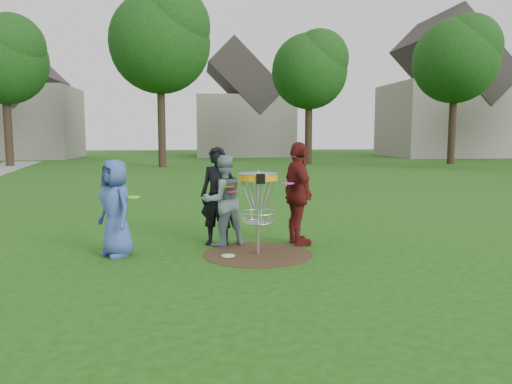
{
  "coord_description": "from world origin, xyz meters",
  "views": [
    {
      "loc": [
        -0.97,
        -7.99,
        2.0
      ],
      "look_at": [
        0.0,
        0.3,
        1.0
      ],
      "focal_mm": 35.0,
      "sensor_mm": 36.0,
      "label": 1
    }
  ],
  "objects": [
    {
      "name": "disc_golf_basket",
      "position": [
        0.0,
        -0.0,
        1.02
      ],
      "size": [
        0.66,
        0.67,
        1.38
      ],
      "color": "#9EA0A5",
      "rests_on": "ground"
    },
    {
      "name": "player_black",
      "position": [
        -0.63,
        0.76,
        0.88
      ],
      "size": [
        0.75,
        0.64,
        1.75
      ],
      "primitive_type": "imported",
      "rotation": [
        0.0,
        0.0,
        -0.4
      ],
      "color": "black",
      "rests_on": "ground"
    },
    {
      "name": "disc_on_grass",
      "position": [
        -0.5,
        -0.09,
        0.01
      ],
      "size": [
        0.22,
        0.22,
        0.02
      ],
      "primitive_type": "cylinder",
      "color": "white",
      "rests_on": "ground"
    },
    {
      "name": "player_blue",
      "position": [
        -2.29,
        0.17,
        0.79
      ],
      "size": [
        0.86,
        0.91,
        1.57
      ],
      "primitive_type": "imported",
      "rotation": [
        0.0,
        0.0,
        -0.92
      ],
      "color": "#384F9B",
      "rests_on": "ground"
    },
    {
      "name": "tree_row",
      "position": [
        0.44,
        20.67,
        6.21
      ],
      "size": [
        51.2,
        17.42,
        9.9
      ],
      "color": "#38281C",
      "rests_on": "ground"
    },
    {
      "name": "ground",
      "position": [
        0.0,
        0.0,
        0.0
      ],
      "size": [
        100.0,
        100.0,
        0.0
      ],
      "primitive_type": "plane",
      "color": "#19470F",
      "rests_on": "ground"
    },
    {
      "name": "held_discs",
      "position": [
        -0.57,
        0.42,
        1.04
      ],
      "size": [
        2.81,
        0.62,
        0.18
      ],
      "color": "#81F31B",
      "rests_on": "ground"
    },
    {
      "name": "dirt_patch",
      "position": [
        0.0,
        0.0,
        0.0
      ],
      "size": [
        1.8,
        1.8,
        0.01
      ],
      "primitive_type": "cylinder",
      "color": "#47331E",
      "rests_on": "ground"
    },
    {
      "name": "player_maroon",
      "position": [
        0.79,
        0.63,
        0.92
      ],
      "size": [
        0.62,
        1.14,
        1.84
      ],
      "primitive_type": "imported",
      "rotation": [
        0.0,
        0.0,
        1.74
      ],
      "color": "#5D1815",
      "rests_on": "ground"
    },
    {
      "name": "house_row",
      "position": [
        4.78,
        33.07,
        4.14
      ],
      "size": [
        44.5,
        10.65,
        11.62
      ],
      "color": "gray",
      "rests_on": "ground"
    },
    {
      "name": "player_grey",
      "position": [
        -0.54,
        0.74,
        0.81
      ],
      "size": [
        0.97,
        0.88,
        1.61
      ],
      "primitive_type": "imported",
      "rotation": [
        0.0,
        0.0,
        3.58
      ],
      "color": "gray",
      "rests_on": "ground"
    }
  ]
}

